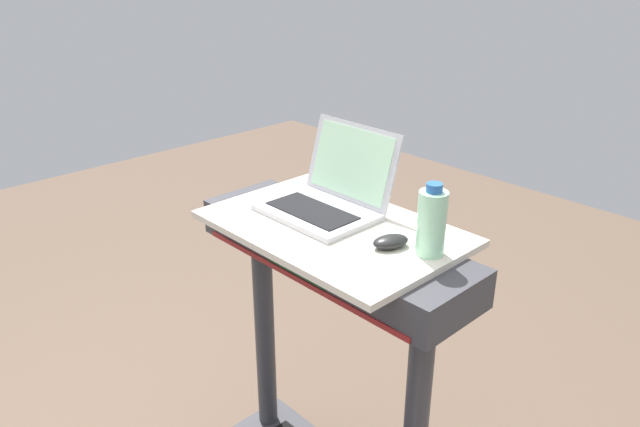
# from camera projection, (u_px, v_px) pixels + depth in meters

# --- Properties ---
(desk_board) EXTENTS (0.73, 0.48, 0.02)m
(desk_board) POSITION_uv_depth(u_px,v_px,m) (333.00, 228.00, 1.74)
(desk_board) COLOR beige
(desk_board) RESTS_ON treadmill_base
(laptop) EXTENTS (0.34, 0.30, 0.24)m
(laptop) POSITION_uv_depth(u_px,v_px,m) (328.00, 195.00, 1.81)
(laptop) COLOR #B7B7BC
(laptop) RESTS_ON desk_board
(computer_mouse) EXTENTS (0.09, 0.11, 0.03)m
(computer_mouse) POSITION_uv_depth(u_px,v_px,m) (391.00, 242.00, 1.60)
(computer_mouse) COLOR black
(computer_mouse) RESTS_ON desk_board
(water_bottle) EXTENTS (0.08, 0.08, 0.19)m
(water_bottle) POSITION_uv_depth(u_px,v_px,m) (432.00, 222.00, 1.54)
(water_bottle) COLOR #9EDBB2
(water_bottle) RESTS_ON desk_board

